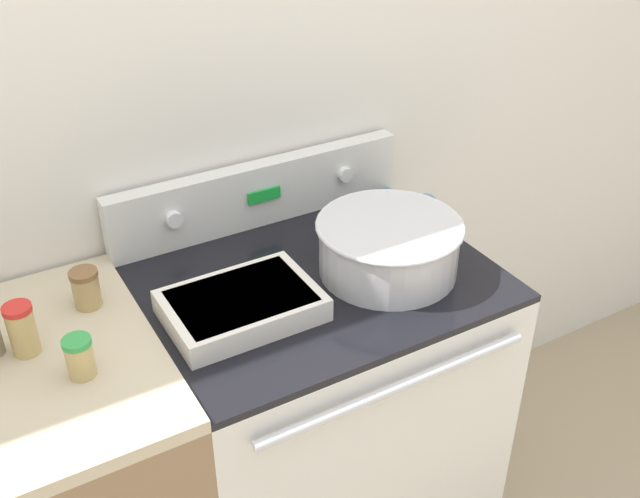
# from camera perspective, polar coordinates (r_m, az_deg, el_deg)

# --- Properties ---
(kitchen_wall) EXTENTS (8.00, 0.05, 2.50)m
(kitchen_wall) POSITION_cam_1_polar(r_m,az_deg,el_deg) (1.90, -5.77, 10.63)
(kitchen_wall) COLOR silver
(kitchen_wall) RESTS_ON ground_plane
(stove_range) EXTENTS (0.81, 0.67, 0.95)m
(stove_range) POSITION_cam_1_polar(r_m,az_deg,el_deg) (2.06, -0.26, -13.11)
(stove_range) COLOR silver
(stove_range) RESTS_ON ground_plane
(control_panel) EXTENTS (0.81, 0.07, 0.17)m
(control_panel) POSITION_cam_1_polar(r_m,az_deg,el_deg) (1.94, -4.68, 4.25)
(control_panel) COLOR silver
(control_panel) RESTS_ON stove_range
(mixing_bowl) EXTENTS (0.34, 0.34, 0.13)m
(mixing_bowl) POSITION_cam_1_polar(r_m,az_deg,el_deg) (1.74, 5.26, 0.38)
(mixing_bowl) COLOR silver
(mixing_bowl) RESTS_ON stove_range
(casserole_dish) EXTENTS (0.33, 0.23, 0.05)m
(casserole_dish) POSITION_cam_1_polar(r_m,az_deg,el_deg) (1.62, -5.99, -4.22)
(casserole_dish) COLOR silver
(casserole_dish) RESTS_ON stove_range
(ladle) EXTENTS (0.07, 0.26, 0.07)m
(ladle) POSITION_cam_1_polar(r_m,az_deg,el_deg) (2.01, 7.81, 3.32)
(ladle) COLOR teal
(ladle) RESTS_ON stove_range
(spice_jar_brown_cap) EXTENTS (0.06, 0.06, 0.09)m
(spice_jar_brown_cap) POSITION_cam_1_polar(r_m,az_deg,el_deg) (1.69, -17.40, -2.87)
(spice_jar_brown_cap) COLOR tan
(spice_jar_brown_cap) RESTS_ON side_counter
(spice_jar_green_cap) EXTENTS (0.06, 0.06, 0.09)m
(spice_jar_green_cap) POSITION_cam_1_polar(r_m,az_deg,el_deg) (1.51, -17.84, -7.83)
(spice_jar_green_cap) COLOR tan
(spice_jar_green_cap) RESTS_ON side_counter
(spice_jar_red_cap) EXTENTS (0.06, 0.06, 0.11)m
(spice_jar_red_cap) POSITION_cam_1_polar(r_m,az_deg,el_deg) (1.60, -21.75, -5.69)
(spice_jar_red_cap) COLOR tan
(spice_jar_red_cap) RESTS_ON side_counter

